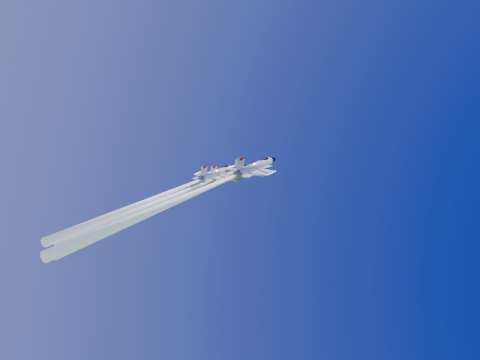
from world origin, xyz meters
TOP-DOWN VIEW (x-y plane):
  - jet_lead at (-15.67, -3.97)m, footprint 47.74×23.63m
  - jet_left at (-16.50, 0.54)m, footprint 41.02×20.26m
  - jet_right at (-18.17, -9.73)m, footprint 45.24×22.35m
  - jet_slot at (-22.76, -4.83)m, footprint 37.01×18.31m

SIDE VIEW (x-z plane):
  - jet_slot at x=-22.76m, z-range 70.90..106.37m
  - jet_right at x=-18.17m, z-range 67.75..110.28m
  - jet_lead at x=-15.67m, z-range 66.83..113.06m
  - jet_left at x=-16.50m, z-range 71.29..109.53m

